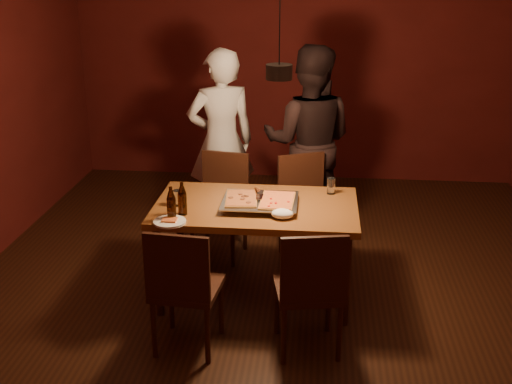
# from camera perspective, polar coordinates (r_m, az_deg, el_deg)

# --- Properties ---
(room_shell) EXTENTS (6.00, 6.00, 6.00)m
(room_shell) POSITION_cam_1_polar(r_m,az_deg,el_deg) (4.45, 2.01, 6.17)
(room_shell) COLOR #33190E
(room_shell) RESTS_ON ground
(dining_table) EXTENTS (1.50, 0.90, 0.75)m
(dining_table) POSITION_cam_1_polar(r_m,az_deg,el_deg) (4.78, -0.00, -1.96)
(dining_table) COLOR brown
(dining_table) RESTS_ON floor
(chair_far_left) EXTENTS (0.49, 0.49, 0.49)m
(chair_far_left) POSITION_cam_1_polar(r_m,az_deg,el_deg) (5.56, -3.05, -0.26)
(chair_far_left) COLOR #38190F
(chair_far_left) RESTS_ON floor
(chair_far_right) EXTENTS (0.56, 0.56, 0.49)m
(chair_far_right) POSITION_cam_1_polar(r_m,az_deg,el_deg) (5.52, 4.38, -0.46)
(chair_far_right) COLOR #38190F
(chair_far_right) RESTS_ON floor
(chair_near_left) EXTENTS (0.46, 0.46, 0.49)m
(chair_near_left) POSITION_cam_1_polar(r_m,az_deg,el_deg) (4.16, -6.53, -7.76)
(chair_near_left) COLOR #38190F
(chair_near_left) RESTS_ON floor
(chair_near_right) EXTENTS (0.49, 0.49, 0.49)m
(chair_near_right) POSITION_cam_1_polar(r_m,az_deg,el_deg) (4.13, 4.87, -7.93)
(chair_near_right) COLOR #38190F
(chair_near_right) RESTS_ON floor
(pizza_tray) EXTENTS (0.56, 0.46, 0.05)m
(pizza_tray) POSITION_cam_1_polar(r_m,az_deg,el_deg) (4.71, 0.36, -1.01)
(pizza_tray) COLOR silver
(pizza_tray) RESTS_ON dining_table
(pizza_meat) EXTENTS (0.26, 0.38, 0.02)m
(pizza_meat) POSITION_cam_1_polar(r_m,az_deg,el_deg) (4.72, -1.30, -0.56)
(pizza_meat) COLOR maroon
(pizza_meat) RESTS_ON pizza_tray
(pizza_cheese) EXTENTS (0.25, 0.39, 0.02)m
(pizza_cheese) POSITION_cam_1_polar(r_m,az_deg,el_deg) (4.68, 1.91, -0.74)
(pizza_cheese) COLOR gold
(pizza_cheese) RESTS_ON pizza_tray
(spatula) EXTENTS (0.15, 0.26, 0.04)m
(spatula) POSITION_cam_1_polar(r_m,az_deg,el_deg) (4.73, 0.32, -0.43)
(spatula) COLOR silver
(spatula) RESTS_ON pizza_tray
(beer_bottle_a) EXTENTS (0.06, 0.06, 0.24)m
(beer_bottle_a) POSITION_cam_1_polar(r_m,az_deg,el_deg) (4.48, -7.55, -1.01)
(beer_bottle_a) COLOR black
(beer_bottle_a) RESTS_ON dining_table
(beer_bottle_b) EXTENTS (0.06, 0.06, 0.24)m
(beer_bottle_b) POSITION_cam_1_polar(r_m,az_deg,el_deg) (4.56, -6.57, -0.58)
(beer_bottle_b) COLOR black
(beer_bottle_b) RESTS_ON dining_table
(water_glass_left) EXTENTS (0.07, 0.07, 0.12)m
(water_glass_left) POSITION_cam_1_polar(r_m,az_deg,el_deg) (4.76, -6.98, -0.52)
(water_glass_left) COLOR silver
(water_glass_left) RESTS_ON dining_table
(water_glass_right) EXTENTS (0.06, 0.06, 0.13)m
(water_glass_right) POSITION_cam_1_polar(r_m,az_deg,el_deg) (4.99, 6.69, 0.54)
(water_glass_right) COLOR silver
(water_glass_right) RESTS_ON dining_table
(plate_slice) EXTENTS (0.23, 0.23, 0.03)m
(plate_slice) POSITION_cam_1_polar(r_m,az_deg,el_deg) (4.47, -7.68, -2.62)
(plate_slice) COLOR white
(plate_slice) RESTS_ON dining_table
(napkin) EXTENTS (0.16, 0.12, 0.07)m
(napkin) POSITION_cam_1_polar(r_m,az_deg,el_deg) (4.50, 2.36, -1.94)
(napkin) COLOR white
(napkin) RESTS_ON dining_table
(diner_white) EXTENTS (0.74, 0.62, 1.73)m
(diner_white) POSITION_cam_1_polar(r_m,az_deg,el_deg) (5.97, -3.11, 4.47)
(diner_white) COLOR silver
(diner_white) RESTS_ON floor
(diner_dark) EXTENTS (0.92, 0.74, 1.77)m
(diner_dark) POSITION_cam_1_polar(r_m,az_deg,el_deg) (5.90, 4.70, 4.45)
(diner_dark) COLOR black
(diner_dark) RESTS_ON floor
(pendant_lamp) EXTENTS (0.18, 0.18, 1.10)m
(pendant_lamp) POSITION_cam_1_polar(r_m,az_deg,el_deg) (4.38, 2.07, 10.75)
(pendant_lamp) COLOR black
(pendant_lamp) RESTS_ON ceiling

